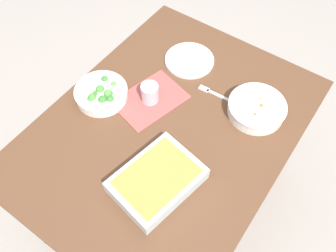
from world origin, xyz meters
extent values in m
plane|color=#9E9389|center=(0.00, 0.00, 0.00)|extent=(6.00, 6.00, 0.00)
cube|color=brown|center=(0.00, 0.00, 0.72)|extent=(1.20, 0.90, 0.04)
cylinder|color=brown|center=(0.54, -0.39, 0.35)|extent=(0.06, 0.06, 0.70)
cylinder|color=brown|center=(-0.54, 0.39, 0.35)|extent=(0.06, 0.06, 0.70)
cylinder|color=brown|center=(0.54, 0.39, 0.35)|extent=(0.06, 0.06, 0.70)
cube|color=#B24C47|center=(0.06, 0.14, 0.74)|extent=(0.32, 0.26, 0.00)
cylinder|color=white|center=(0.26, -0.25, 0.77)|extent=(0.23, 0.23, 0.05)
torus|color=white|center=(0.26, -0.25, 0.79)|extent=(0.23, 0.23, 0.01)
cylinder|color=olive|center=(0.26, -0.25, 0.77)|extent=(0.18, 0.18, 0.03)
sphere|color=#C66633|center=(0.26, -0.26, 0.79)|extent=(0.02, 0.02, 0.02)
sphere|color=#C66633|center=(0.29, -0.24, 0.79)|extent=(0.02, 0.02, 0.02)
sphere|color=olive|center=(0.21, -0.26, 0.79)|extent=(0.02, 0.02, 0.02)
sphere|color=silver|center=(0.23, -0.24, 0.79)|extent=(0.01, 0.01, 0.01)
sphere|color=silver|center=(0.24, -0.25, 0.79)|extent=(0.02, 0.02, 0.02)
cylinder|color=white|center=(-0.04, 0.31, 0.77)|extent=(0.21, 0.21, 0.05)
torus|color=white|center=(-0.04, 0.31, 0.79)|extent=(0.22, 0.22, 0.01)
cylinder|color=#8CB272|center=(-0.04, 0.31, 0.77)|extent=(0.17, 0.17, 0.02)
sphere|color=#478C38|center=(-0.04, 0.31, 0.79)|extent=(0.04, 0.04, 0.04)
sphere|color=#3D7A33|center=(-0.05, 0.24, 0.79)|extent=(0.03, 0.03, 0.03)
sphere|color=#569E42|center=(0.02, 0.28, 0.79)|extent=(0.03, 0.03, 0.03)
sphere|color=#3D7A33|center=(-0.07, 0.31, 0.78)|extent=(0.02, 0.02, 0.02)
sphere|color=#569E42|center=(-0.04, 0.31, 0.79)|extent=(0.03, 0.03, 0.03)
sphere|color=#3D7A33|center=(-0.07, 0.27, 0.79)|extent=(0.04, 0.04, 0.04)
sphere|color=#3D7A33|center=(-0.04, 0.26, 0.79)|extent=(0.03, 0.03, 0.03)
sphere|color=#3D7A33|center=(-0.10, 0.31, 0.79)|extent=(0.03, 0.03, 0.03)
sphere|color=#478C38|center=(-0.06, 0.32, 0.78)|extent=(0.02, 0.02, 0.02)
sphere|color=#3D7A33|center=(0.01, 0.33, 0.79)|extent=(0.03, 0.03, 0.03)
sphere|color=#3D7A33|center=(-0.07, 0.27, 0.78)|extent=(0.02, 0.02, 0.02)
sphere|color=#569E42|center=(-0.04, 0.27, 0.79)|extent=(0.04, 0.04, 0.04)
sphere|color=#569E42|center=(-0.04, 0.31, 0.78)|extent=(0.02, 0.02, 0.02)
sphere|color=#478C38|center=(-0.09, 0.31, 0.79)|extent=(0.04, 0.04, 0.04)
cube|color=silver|center=(-0.23, -0.11, 0.77)|extent=(0.34, 0.27, 0.06)
cube|color=gold|center=(-0.23, -0.11, 0.78)|extent=(0.30, 0.24, 0.04)
cylinder|color=#B2BCC6|center=(0.06, 0.14, 0.78)|extent=(0.07, 0.07, 0.08)
cylinder|color=black|center=(0.06, 0.14, 0.77)|extent=(0.06, 0.06, 0.05)
cylinder|color=white|center=(0.34, 0.13, 0.75)|extent=(0.22, 0.22, 0.01)
cube|color=silver|center=(0.26, -0.25, 0.74)|extent=(0.10, 0.11, 0.01)
ellipsoid|color=silver|center=(0.20, -0.19, 0.75)|extent=(0.05, 0.05, 0.01)
cube|color=silver|center=(0.25, -0.10, 0.74)|extent=(0.02, 0.14, 0.01)
cube|color=silver|center=(0.24, -0.02, 0.74)|extent=(0.03, 0.05, 0.01)
camera|label=1|loc=(-0.65, -0.46, 1.91)|focal=38.55mm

